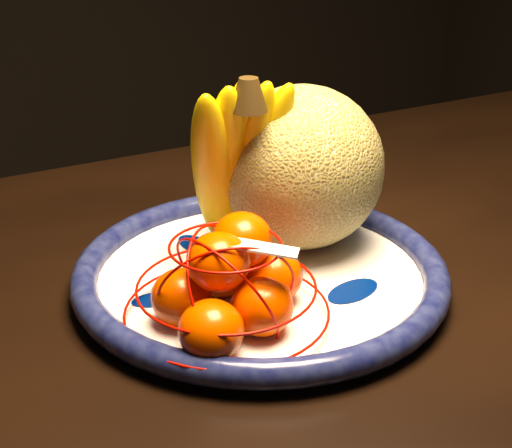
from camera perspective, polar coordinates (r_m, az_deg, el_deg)
name	(u,v)px	position (r m, az deg, el deg)	size (l,w,h in m)	color
dining_table	(376,319)	(0.95, 8.70, -6.85)	(1.54, 0.94, 0.77)	black
fruit_bowl	(260,274)	(0.83, 0.32, -3.66)	(0.40, 0.40, 0.03)	white
cantaloupe	(302,167)	(0.87, 3.34, 4.13)	(0.18, 0.18, 0.18)	olive
banana_bunch	(232,157)	(0.84, -1.72, 4.86)	(0.15, 0.14, 0.22)	yellow
mandarin_bag	(230,284)	(0.74, -1.93, -4.40)	(0.26, 0.26, 0.12)	#FF4700
price_tag	(259,247)	(0.70, 0.20, -1.69)	(0.07, 0.03, 0.00)	white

